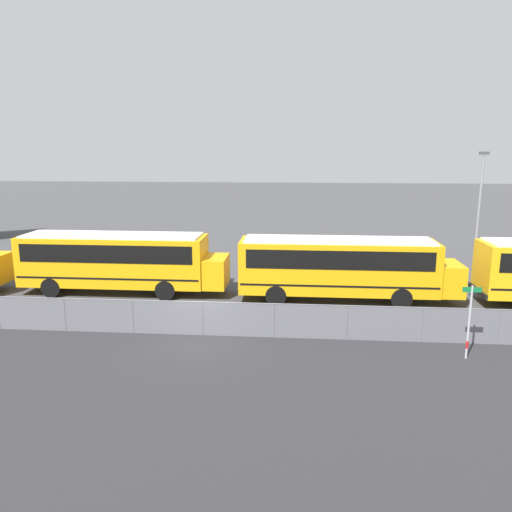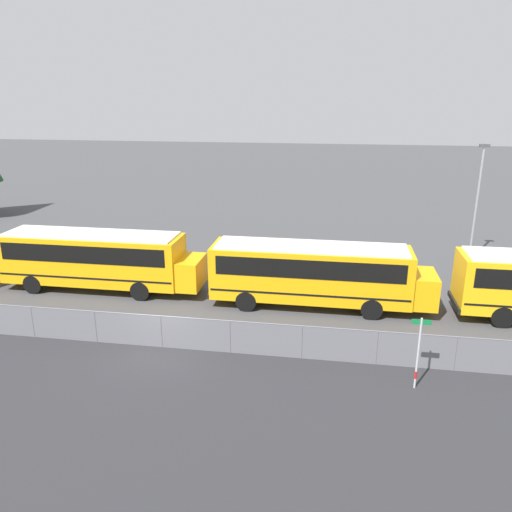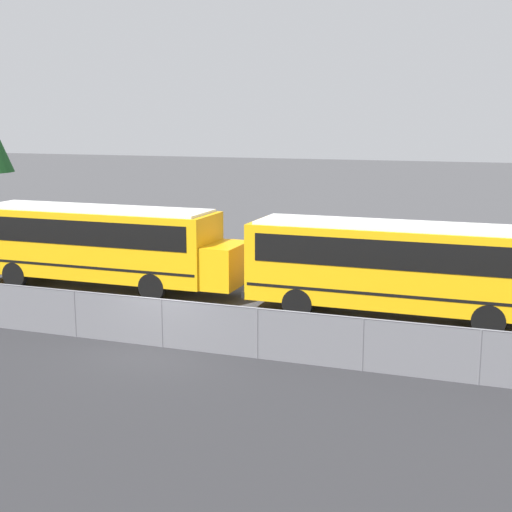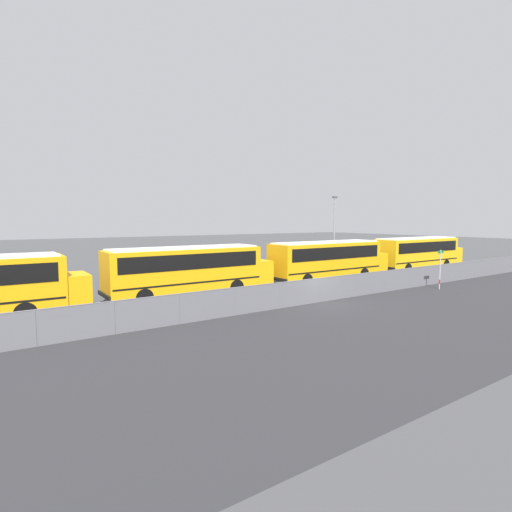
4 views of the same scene
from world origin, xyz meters
TOP-DOWN VIEW (x-y plane):
  - ground_plane at (0.00, 0.00)m, footprint 200.00×200.00m
  - road_strip at (0.00, -6.00)m, footprint 94.88×12.00m
  - fence at (0.00, -0.00)m, footprint 60.95×0.07m
  - school_bus_1 at (-5.81, 6.04)m, footprint 11.43×2.61m
  - school_bus_2 at (6.31, 5.58)m, footprint 11.43×2.61m
  - street_sign at (10.47, -1.54)m, footprint 0.70×0.09m
  - light_pole at (16.15, 14.70)m, footprint 0.60×0.24m

SIDE VIEW (x-z plane):
  - ground_plane at x=0.00m, z-range 0.00..0.00m
  - road_strip at x=0.00m, z-range 0.00..0.01m
  - fence at x=0.00m, z-range 0.02..1.53m
  - street_sign at x=10.47m, z-range 0.09..2.96m
  - school_bus_1 at x=-5.81m, z-range 0.32..3.61m
  - school_bus_2 at x=6.31m, z-range 0.32..3.61m
  - light_pole at x=16.15m, z-range 0.38..8.05m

